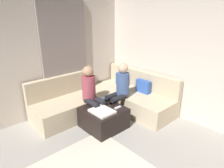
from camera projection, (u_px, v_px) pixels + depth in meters
wall_left at (0, 61)px, 3.60m from camera, size 0.12×6.00×2.70m
curtain_panel at (65, 57)px, 4.39m from camera, size 0.06×1.10×2.50m
sectional_couch at (107, 99)px, 4.56m from camera, size 2.10×2.55×0.87m
ottoman at (104, 118)px, 3.90m from camera, size 0.76×0.76×0.42m
folded_blanket at (102, 111)px, 3.67m from camera, size 0.44×0.36×0.04m
coffee_mug at (103, 100)px, 4.08m from camera, size 0.08×0.08×0.10m
game_remote at (118, 108)px, 3.84m from camera, size 0.05×0.15×0.02m
person_on_couch_back at (120, 88)px, 4.21m from camera, size 0.30×0.60×1.20m
person_on_couch_side at (92, 92)px, 3.99m from camera, size 0.60×0.30×1.20m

